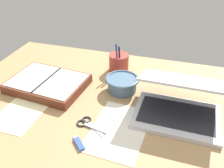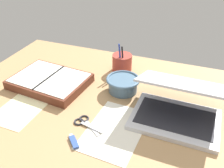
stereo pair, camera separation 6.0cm
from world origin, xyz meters
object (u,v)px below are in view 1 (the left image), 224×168
at_px(pen_cup, 119,62).
at_px(planner, 48,83).
at_px(bowl, 122,83).
at_px(scissors, 87,123).
at_px(laptop, 179,104).

relative_size(pen_cup, planner, 0.44).
bearing_deg(bowl, planner, -167.21).
bearing_deg(pen_cup, scissors, -90.81).
relative_size(pen_cup, scissors, 1.21).
height_order(pen_cup, scissors, pen_cup).
xyz_separation_m(bowl, scissors, (-0.07, -0.26, -0.03)).
xyz_separation_m(bowl, planner, (-0.33, -0.08, -0.01)).
bearing_deg(laptop, bowl, 159.70).
bearing_deg(planner, laptop, 3.11).
distance_m(laptop, pen_cup, 0.42).
relative_size(laptop, pen_cup, 2.12).
bearing_deg(laptop, scissors, -152.67).
bearing_deg(bowl, laptop, -21.64).
xyz_separation_m(laptop, scissors, (-0.32, -0.16, -0.05)).
height_order(pen_cup, planner, pen_cup).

